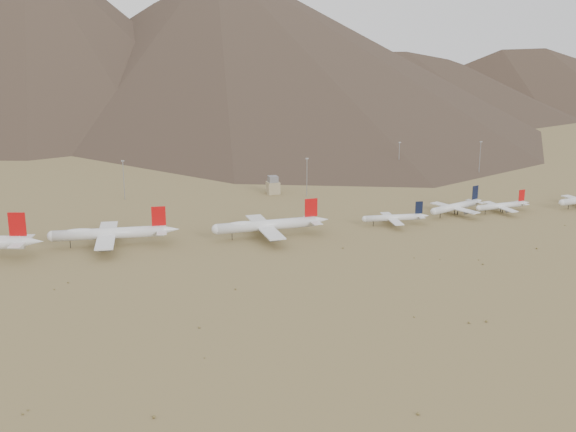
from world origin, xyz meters
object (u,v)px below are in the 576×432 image
object	(u,v)px
control_tower	(273,186)
narrowbody_b	(457,206)
widebody_centre	(109,233)
widebody_east	(267,225)
narrowbody_a	(395,218)

from	to	relation	value
control_tower	narrowbody_b	bearing A→B (deg)	-43.67
widebody_centre	widebody_east	size ratio (longest dim) A/B	1.02
narrowbody_a	widebody_east	bearing A→B (deg)	-171.21
widebody_centre	narrowbody_b	bearing A→B (deg)	7.93
widebody_centre	control_tower	xyz separation A→B (m)	(112.64, 88.20, -1.46)
narrowbody_b	widebody_east	bearing A→B (deg)	165.44
widebody_centre	control_tower	world-z (taller)	widebody_centre
widebody_centre	narrowbody_a	size ratio (longest dim) A/B	1.68
widebody_centre	control_tower	distance (m)	143.07
widebody_centre	narrowbody_a	distance (m)	156.52
narrowbody_b	widebody_centre	bearing A→B (deg)	160.77
widebody_east	narrowbody_a	xyz separation A→B (m)	(75.23, 1.58, -2.42)
narrowbody_a	control_tower	size ratio (longest dim) A/B	3.28
narrowbody_b	control_tower	size ratio (longest dim) A/B	3.67
widebody_centre	narrowbody_a	world-z (taller)	widebody_centre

